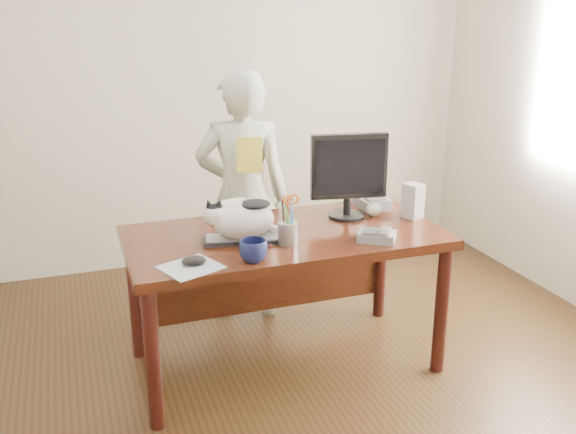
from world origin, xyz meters
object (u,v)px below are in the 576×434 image
at_px(keyboard, 244,239).
at_px(book_stack, 238,211).
at_px(monitor, 349,171).
at_px(phone, 378,236).
at_px(cat, 241,218).
at_px(baseball, 374,209).
at_px(desk, 280,254).
at_px(coffee_mug, 253,251).
at_px(calculator, 372,202).
at_px(mouse, 194,261).
at_px(pen_cup, 288,230).
at_px(speaker, 413,201).
at_px(person, 243,196).

xyz_separation_m(keyboard, book_stack, (0.06, 0.36, 0.03)).
xyz_separation_m(monitor, phone, (-0.01, -0.37, -0.23)).
bearing_deg(keyboard, book_stack, 92.13).
distance_m(keyboard, cat, 0.11).
relative_size(cat, baseball, 4.87).
relative_size(desk, phone, 7.29).
bearing_deg(coffee_mug, baseball, 26.79).
bearing_deg(calculator, desk, -163.57).
height_order(mouse, phone, phone).
xyz_separation_m(baseball, calculator, (0.07, 0.16, -0.01)).
relative_size(cat, phone, 1.80).
bearing_deg(desk, book_stack, 124.60).
bearing_deg(calculator, baseball, -112.04).
xyz_separation_m(desk, phone, (0.39, -0.34, 0.17)).
distance_m(monitor, calculator, 0.35).
height_order(cat, baseball, cat).
xyz_separation_m(pen_cup, calculator, (0.65, 0.41, -0.04)).
xyz_separation_m(mouse, phone, (0.92, 0.02, 0.00)).
bearing_deg(coffee_mug, phone, 4.78).
xyz_separation_m(monitor, coffee_mug, (-0.66, -0.43, -0.21)).
relative_size(speaker, person, 0.12).
bearing_deg(pen_cup, mouse, -165.93).
distance_m(cat, coffee_mug, 0.28).
bearing_deg(coffee_mug, calculator, 32.97).
bearing_deg(calculator, coffee_mug, -146.29).
relative_size(phone, book_stack, 0.84).
bearing_deg(calculator, mouse, -154.38).
bearing_deg(speaker, person, 119.53).
distance_m(speaker, baseball, 0.22).
bearing_deg(cat, speaker, 14.91).
bearing_deg(phone, speaker, 72.70).
relative_size(phone, calculator, 1.02).
bearing_deg(monitor, keyboard, -155.63).
distance_m(mouse, book_stack, 0.69).
bearing_deg(baseball, person, 135.81).
bearing_deg(person, book_stack, 86.66).
bearing_deg(mouse, pen_cup, -8.04).
distance_m(speaker, person, 1.02).
bearing_deg(pen_cup, book_stack, 105.13).
relative_size(keyboard, monitor, 0.91).
height_order(desk, keyboard, keyboard).
distance_m(cat, phone, 0.67).
bearing_deg(book_stack, monitor, -21.73).
bearing_deg(calculator, book_stack, 176.12).
bearing_deg(calculator, phone, -112.67).
relative_size(desk, speaker, 8.43).
distance_m(cat, book_stack, 0.37).
height_order(cat, person, person).
height_order(monitor, book_stack, monitor).
distance_m(mouse, person, 1.06).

